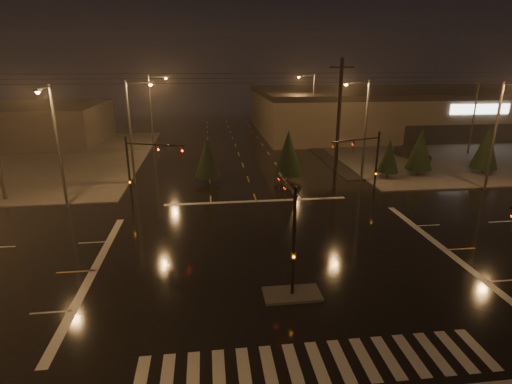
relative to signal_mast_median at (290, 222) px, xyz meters
The scene contains 23 objects.
ground 4.85m from the signal_mast_median, 90.00° to the left, with size 140.00×140.00×0.00m, color black.
sidewalk_ne 44.80m from the signal_mast_median, 47.79° to the left, with size 36.00×36.00×0.12m, color #403E39.
median_island 3.79m from the signal_mast_median, 90.00° to the right, with size 3.00×1.60×0.15m, color #403E39.
crosswalk 7.01m from the signal_mast_median, 90.00° to the right, with size 15.00×2.60×0.01m, color beige.
stop_bar_far 14.56m from the signal_mast_median, 90.00° to the left, with size 16.00×0.50×0.01m, color beige.
parking_lot 46.95m from the signal_mast_median, 41.60° to the left, with size 50.00×24.00×0.08m, color black.
retail_building 60.26m from the signal_mast_median, 54.49° to the left, with size 60.20×28.30×7.20m.
signal_mast_median is the anchor object (origin of this frame).
signal_mast_ne 16.27m from the signal_mast_median, 54.28° to the left, with size 4.84×1.86×6.00m.
signal_mast_nw 16.27m from the signal_mast_median, 125.72° to the left, with size 4.84×1.86×6.00m.
streetlight_1 23.94m from the signal_mast_median, 117.96° to the left, with size 2.77×0.32×10.00m.
streetlight_2 38.78m from the signal_mast_median, 106.79° to the left, with size 2.77×0.32×10.00m.
streetlight_3 22.20m from the signal_mast_median, 59.61° to the left, with size 2.77×0.32×10.00m.
streetlight_4 40.69m from the signal_mast_median, 74.03° to the left, with size 2.77×0.32×10.00m.
streetlight_5 21.53m from the signal_mast_median, 138.30° to the left, with size 0.32×2.77×10.00m.
streetlight_6 26.29m from the signal_mast_median, 32.94° to the left, with size 0.32×2.77×10.00m.
utility_pole_1 19.00m from the signal_mast_median, 64.89° to the left, with size 2.20×0.32×12.00m.
conifer_0 24.34m from the signal_mast_median, 53.44° to the left, with size 2.17×2.17×4.10m.
conifer_1 27.37m from the signal_mast_median, 48.06° to the left, with size 2.78×2.78×5.04m.
conifer_2 32.44m from the signal_mast_median, 38.00° to the left, with size 2.78×2.78×5.04m.
conifer_3 20.69m from the signal_mast_median, 101.64° to the left, with size 2.56×2.56×4.71m.
conifer_4 20.37m from the signal_mast_median, 78.78° to the left, with size 2.90×2.90×5.23m.
car_parked 35.31m from the signal_mast_median, 52.25° to the left, with size 2.01×5.00×1.70m, color black.
Camera 1 is at (-4.11, -21.79, 11.64)m, focal length 28.00 mm.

